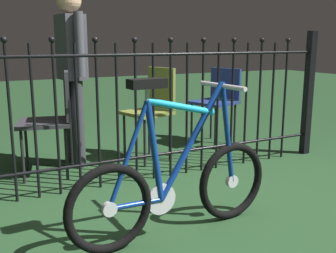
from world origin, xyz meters
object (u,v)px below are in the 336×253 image
(chair_olive, at_px, (153,104))
(chair_charcoal, at_px, (54,113))
(person_visitor, at_px, (72,64))
(chair_navy, at_px, (218,97))
(bicycle, at_px, (176,183))

(chair_olive, height_order, chair_charcoal, chair_charcoal)
(chair_olive, relative_size, person_visitor, 0.56)
(chair_olive, xyz_separation_m, chair_navy, (0.89, 0.24, -0.02))
(chair_charcoal, xyz_separation_m, person_visitor, (0.21, 0.20, 0.39))
(bicycle, bearing_deg, person_visitor, 96.23)
(chair_charcoal, bearing_deg, person_visitor, 43.07)
(chair_navy, bearing_deg, bicycle, -130.16)
(chair_olive, relative_size, chair_navy, 1.06)
(chair_charcoal, height_order, person_visitor, person_visitor)
(person_visitor, bearing_deg, chair_olive, -11.82)
(bicycle, xyz_separation_m, chair_olive, (0.53, 1.44, 0.21))
(chair_charcoal, distance_m, chair_navy, 1.83)
(bicycle, relative_size, person_visitor, 0.85)
(chair_olive, distance_m, chair_charcoal, 0.92)
(bicycle, bearing_deg, chair_charcoal, 105.57)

